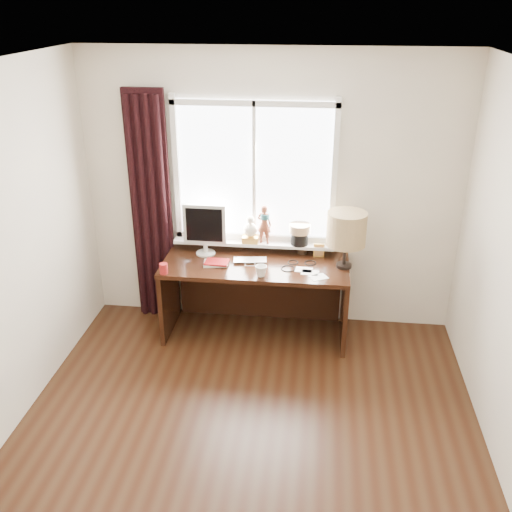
# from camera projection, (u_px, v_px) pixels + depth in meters

# --- Properties ---
(floor) EXTENTS (3.50, 4.00, 0.00)m
(floor) POSITION_uv_depth(u_px,v_px,m) (242.00, 458.00, 4.03)
(floor) COLOR #362011
(floor) RESTS_ON ground
(ceiling) EXTENTS (3.50, 4.00, 0.00)m
(ceiling) POSITION_uv_depth(u_px,v_px,m) (237.00, 76.00, 2.94)
(ceiling) COLOR white
(ceiling) RESTS_ON wall_back
(wall_back) EXTENTS (3.50, 0.00, 2.60)m
(wall_back) POSITION_uv_depth(u_px,v_px,m) (271.00, 193.00, 5.29)
(wall_back) COLOR #C0B2A4
(wall_back) RESTS_ON ground
(laptop) EXTENTS (0.33, 0.23, 0.02)m
(laptop) POSITION_uv_depth(u_px,v_px,m) (250.00, 260.00, 5.23)
(laptop) COLOR silver
(laptop) RESTS_ON desk
(mug) EXTENTS (0.14, 0.13, 0.10)m
(mug) POSITION_uv_depth(u_px,v_px,m) (261.00, 271.00, 4.94)
(mug) COLOR white
(mug) RESTS_ON desk
(red_cup) EXTENTS (0.07, 0.07, 0.09)m
(red_cup) POSITION_uv_depth(u_px,v_px,m) (164.00, 269.00, 4.99)
(red_cup) COLOR maroon
(red_cup) RESTS_ON desk
(window) EXTENTS (1.52, 0.22, 1.40)m
(window) POSITION_uv_depth(u_px,v_px,m) (255.00, 194.00, 5.26)
(window) COLOR white
(window) RESTS_ON ground
(curtain) EXTENTS (0.38, 0.09, 2.25)m
(curtain) POSITION_uv_depth(u_px,v_px,m) (151.00, 211.00, 5.41)
(curtain) COLOR black
(curtain) RESTS_ON floor
(desk) EXTENTS (1.70, 0.70, 0.75)m
(desk) POSITION_uv_depth(u_px,v_px,m) (257.00, 282.00, 5.39)
(desk) COLOR black
(desk) RESTS_ON floor
(monitor) EXTENTS (0.40, 0.18, 0.49)m
(monitor) POSITION_uv_depth(u_px,v_px,m) (205.00, 226.00, 5.27)
(monitor) COLOR beige
(monitor) RESTS_ON desk
(notebook_stack) EXTENTS (0.24, 0.19, 0.03)m
(notebook_stack) POSITION_uv_depth(u_px,v_px,m) (216.00, 263.00, 5.18)
(notebook_stack) COLOR beige
(notebook_stack) RESTS_ON desk
(brush_holder) EXTENTS (0.09, 0.09, 0.25)m
(brush_holder) POSITION_uv_depth(u_px,v_px,m) (302.00, 247.00, 5.38)
(brush_holder) COLOR black
(brush_holder) RESTS_ON desk
(icon_frame) EXTENTS (0.10, 0.02, 0.13)m
(icon_frame) POSITION_uv_depth(u_px,v_px,m) (319.00, 250.00, 5.30)
(icon_frame) COLOR gold
(icon_frame) RESTS_ON desk
(table_lamp) EXTENTS (0.35, 0.35, 0.52)m
(table_lamp) POSITION_uv_depth(u_px,v_px,m) (346.00, 230.00, 4.98)
(table_lamp) COLOR black
(table_lamp) RESTS_ON desk
(loose_papers) EXTENTS (0.30, 0.28, 0.00)m
(loose_papers) POSITION_uv_depth(u_px,v_px,m) (311.00, 273.00, 5.01)
(loose_papers) COLOR white
(loose_papers) RESTS_ON desk
(desk_cables) EXTENTS (0.36, 0.30, 0.01)m
(desk_cables) POSITION_uv_depth(u_px,v_px,m) (296.00, 265.00, 5.15)
(desk_cables) COLOR black
(desk_cables) RESTS_ON desk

